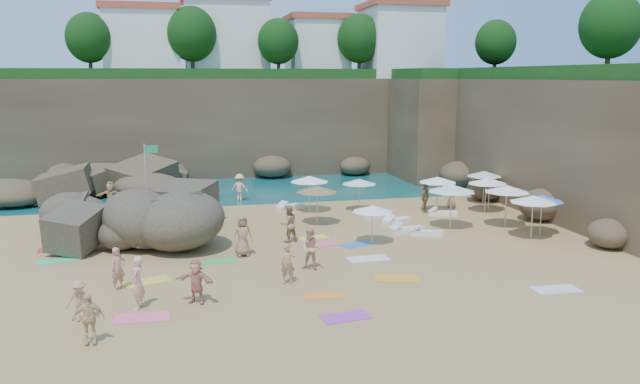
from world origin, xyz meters
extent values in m
plane|color=tan|center=(0.00, 0.00, 0.00)|extent=(120.00, 120.00, 0.00)
plane|color=#0C4751|center=(0.00, 30.00, 0.00)|extent=(120.00, 120.00, 0.00)
cube|color=brown|center=(2.00, 25.00, 4.00)|extent=(44.00, 8.00, 8.00)
cube|color=brown|center=(19.00, 8.00, 4.00)|extent=(8.00, 30.00, 8.00)
cube|color=brown|center=(17.00, 20.00, 4.00)|extent=(10.00, 12.00, 8.00)
cube|color=white|center=(-8.00, 26.00, 10.75)|extent=(6.00, 5.00, 5.50)
cube|color=#B2472D|center=(-8.00, 26.00, 13.75)|extent=(6.48, 5.40, 0.50)
cube|color=white|center=(-1.00, 27.00, 11.25)|extent=(7.00, 6.00, 6.50)
cube|color=white|center=(7.00, 26.00, 10.50)|extent=(5.00, 5.00, 5.00)
cube|color=#B2472D|center=(7.00, 26.00, 13.25)|extent=(5.40, 5.40, 0.50)
cube|color=white|center=(14.00, 24.00, 11.00)|extent=(6.00, 6.00, 6.00)
cube|color=#B2472D|center=(14.00, 24.00, 14.25)|extent=(6.48, 6.48, 0.50)
sphere|color=#11380F|center=(-12.00, 24.00, 11.20)|extent=(3.60, 3.60, 3.60)
sphere|color=#11380F|center=(-4.00, 24.00, 11.60)|extent=(4.05, 4.05, 4.05)
sphere|color=#11380F|center=(3.00, 23.00, 11.04)|extent=(3.42, 3.42, 3.42)
sphere|color=#11380F|center=(10.00, 23.00, 11.36)|extent=(3.78, 3.78, 3.78)
sphere|color=#11380F|center=(19.00, 16.00, 10.80)|extent=(3.15, 3.15, 3.15)
sphere|color=#11380F|center=(20.00, 4.00, 11.20)|extent=(3.60, 3.60, 3.60)
cylinder|color=white|center=(-18.00, 30.00, 3.00)|extent=(0.10, 0.10, 6.00)
cylinder|color=white|center=(-16.50, 30.00, 3.00)|extent=(0.10, 0.10, 6.00)
cylinder|color=white|center=(-15.00, 30.00, 3.00)|extent=(0.10, 0.10, 6.00)
cylinder|color=silver|center=(-7.43, 9.40, 2.10)|extent=(0.08, 0.08, 4.20)
cube|color=#29A565|center=(-7.02, 9.40, 3.86)|extent=(0.72, 0.25, 0.47)
cylinder|color=silver|center=(2.27, 7.07, 1.05)|extent=(0.06, 0.06, 2.11)
cone|color=white|center=(2.27, 7.07, 2.06)|extent=(2.37, 2.37, 0.36)
cylinder|color=silver|center=(5.29, 6.61, 0.95)|extent=(0.06, 0.06, 1.90)
cone|color=silver|center=(5.29, 6.61, 1.86)|extent=(2.13, 2.13, 0.32)
cylinder|color=silver|center=(12.75, 4.65, 0.99)|extent=(0.06, 0.06, 1.97)
cone|color=white|center=(12.75, 4.65, 1.92)|extent=(2.21, 2.21, 0.34)
cylinder|color=silver|center=(13.89, 7.11, 1.01)|extent=(0.06, 0.06, 2.01)
cone|color=silver|center=(13.89, 7.11, 1.96)|extent=(2.26, 2.26, 0.34)
cylinder|color=silver|center=(9.90, 5.36, 1.03)|extent=(0.06, 0.06, 2.06)
cone|color=white|center=(9.90, 5.36, 2.01)|extent=(2.31, 2.31, 0.35)
cylinder|color=silver|center=(8.92, 1.28, 1.15)|extent=(0.07, 0.07, 2.30)
cone|color=silver|center=(8.92, 1.28, 2.24)|extent=(2.58, 2.58, 0.39)
cylinder|color=silver|center=(2.02, 3.78, 1.04)|extent=(0.06, 0.06, 2.08)
cone|color=red|center=(2.02, 3.78, 2.03)|extent=(2.33, 2.33, 0.36)
cylinder|color=silver|center=(12.03, 0.93, 1.10)|extent=(0.06, 0.06, 2.20)
cone|color=white|center=(12.03, 0.93, 2.14)|extent=(2.46, 2.46, 0.37)
cylinder|color=silver|center=(13.15, 4.96, 0.96)|extent=(0.06, 0.06, 1.92)
cone|color=silver|center=(13.15, 4.96, 1.88)|extent=(2.16, 2.16, 0.33)
cylinder|color=silver|center=(3.78, -0.82, 0.92)|extent=(0.05, 0.05, 1.83)
cone|color=white|center=(3.78, -0.82, 1.79)|extent=(2.06, 2.06, 0.31)
cylinder|color=silver|center=(12.99, -0.99, 1.00)|extent=(0.06, 0.06, 1.99)
cone|color=#3B7ACB|center=(12.99, -0.99, 1.94)|extent=(2.24, 2.24, 0.34)
cylinder|color=silver|center=(12.08, -1.64, 1.06)|extent=(0.06, 0.06, 2.11)
cone|color=white|center=(12.08, -1.64, 2.06)|extent=(2.37, 2.37, 0.36)
cube|color=silver|center=(1.23, 7.98, 0.15)|extent=(1.93, 1.50, 0.29)
cube|color=white|center=(9.84, 4.33, 0.13)|extent=(1.77, 0.97, 0.26)
cube|color=white|center=(6.46, 2.98, 0.14)|extent=(1.88, 1.31, 0.28)
cube|color=silver|center=(7.09, 0.11, 0.13)|extent=(1.76, 1.18, 0.26)
cube|color=white|center=(5.79, 4.50, 0.13)|extent=(1.76, 0.92, 0.26)
cube|color=silver|center=(6.27, 0.86, 0.15)|extent=(1.97, 0.87, 0.30)
cube|color=#FC6289|center=(-6.86, -8.32, 0.02)|extent=(1.94, 1.05, 0.03)
cube|color=orange|center=(-0.21, -7.54, 0.01)|extent=(1.62, 0.93, 0.03)
cube|color=#38C480|center=(-10.96, -0.46, 0.02)|extent=(1.92, 1.42, 0.03)
cube|color=yellow|center=(-6.88, -4.41, 0.02)|extent=(2.07, 1.53, 0.03)
cube|color=silver|center=(2.82, -3.28, 0.02)|extent=(1.88, 0.96, 0.03)
cube|color=#B237B2|center=(-0.02, -9.82, 0.01)|extent=(1.78, 1.06, 0.03)
cube|color=red|center=(-11.22, 1.58, 0.02)|extent=(2.01, 1.15, 0.03)
cube|color=blue|center=(3.00, -0.84, 0.01)|extent=(1.72, 1.26, 0.03)
cube|color=#E6597D|center=(1.10, -0.45, 0.02)|extent=(2.02, 1.25, 0.03)
cube|color=orange|center=(3.14, -6.25, 0.02)|extent=(2.05, 1.43, 0.03)
cube|color=green|center=(-3.82, -2.16, 0.01)|extent=(1.58, 0.83, 0.03)
cube|color=yellow|center=(1.17, 0.92, 0.01)|extent=(1.68, 1.12, 0.03)
cube|color=silver|center=(8.74, -8.91, 0.02)|extent=(1.86, 0.98, 0.03)
imported|color=tan|center=(-7.90, -5.11, 0.85)|extent=(0.74, 0.71, 1.71)
imported|color=#A48252|center=(-0.20, 0.43, 0.94)|extent=(1.09, 0.96, 1.89)
imported|color=#F7AE8C|center=(-1.55, 11.44, 0.91)|extent=(1.27, 1.01, 1.83)
imported|color=#927049|center=(9.13, 5.40, 0.93)|extent=(1.07, 1.11, 1.86)
imported|color=tan|center=(11.30, 6.38, 0.82)|extent=(0.76, 0.91, 1.63)
imported|color=tan|center=(-9.62, 10.15, 0.93)|extent=(1.76, 0.67, 1.85)
imported|color=#F5AD8B|center=(-7.04, -7.34, 0.97)|extent=(0.63, 0.80, 1.94)
imported|color=tan|center=(-8.90, -8.14, 0.19)|extent=(1.10, 1.53, 0.38)
imported|color=#E6BD82|center=(-8.35, -10.16, 0.20)|extent=(1.02, 1.66, 0.40)
imported|color=#A27651|center=(-2.70, -1.54, 0.25)|extent=(1.15, 1.99, 0.51)
imported|color=tan|center=(-4.99, -7.28, 0.22)|extent=(2.12, 2.17, 0.43)
imported|color=#AD8056|center=(-1.34, -5.86, 0.19)|extent=(0.65, 1.61, 0.38)
imported|color=#DFA17F|center=(-0.05, -4.30, 0.34)|extent=(1.61, 2.00, 0.68)
camera|label=1|loc=(-5.42, -29.50, 8.22)|focal=35.00mm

